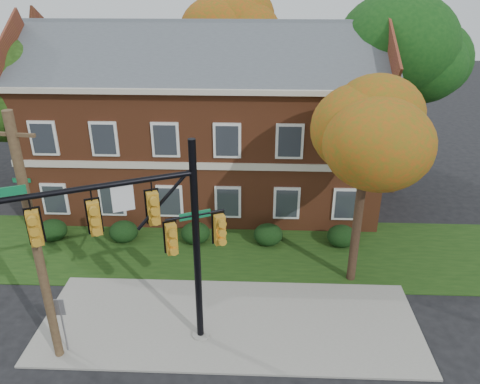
{
  "coord_description": "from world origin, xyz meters",
  "views": [
    {
      "loc": [
        0.94,
        -12.72,
        11.9
      ],
      "look_at": [
        0.3,
        3.0,
        4.5
      ],
      "focal_mm": 35.0,
      "sensor_mm": 36.0,
      "label": 1
    }
  ],
  "objects_px": {
    "hedge_far_right": "(342,236)",
    "tree_far_rear": "(236,24)",
    "hedge_center": "(195,233)",
    "hedge_right": "(268,235)",
    "tree_right_rear": "(420,52)",
    "sign_post": "(62,317)",
    "hedge_far_left": "(53,230)",
    "tree_near_right": "(376,130)",
    "tree_left_rear": "(12,85)",
    "traffic_signal": "(153,232)",
    "apartment_building": "(204,113)",
    "hedge_left": "(124,232)",
    "utility_pole": "(37,247)"
  },
  "relations": [
    {
      "from": "hedge_left",
      "to": "hedge_center",
      "type": "xyz_separation_m",
      "value": [
        3.5,
        0.0,
        0.0
      ]
    },
    {
      "from": "hedge_center",
      "to": "tree_right_rear",
      "type": "relative_size",
      "value": 0.13
    },
    {
      "from": "hedge_left",
      "to": "tree_left_rear",
      "type": "relative_size",
      "value": 0.16
    },
    {
      "from": "hedge_right",
      "to": "traffic_signal",
      "type": "xyz_separation_m",
      "value": [
        -3.73,
        -7.04,
        4.13
      ]
    },
    {
      "from": "hedge_left",
      "to": "hedge_right",
      "type": "relative_size",
      "value": 1.0
    },
    {
      "from": "utility_pole",
      "to": "apartment_building",
      "type": "bearing_deg",
      "value": 81.09
    },
    {
      "from": "hedge_far_left",
      "to": "tree_near_right",
      "type": "relative_size",
      "value": 0.16
    },
    {
      "from": "hedge_far_left",
      "to": "traffic_signal",
      "type": "height_order",
      "value": "traffic_signal"
    },
    {
      "from": "hedge_left",
      "to": "hedge_center",
      "type": "relative_size",
      "value": 1.0
    },
    {
      "from": "tree_left_rear",
      "to": "tree_far_rear",
      "type": "height_order",
      "value": "tree_far_rear"
    },
    {
      "from": "tree_left_rear",
      "to": "traffic_signal",
      "type": "bearing_deg",
      "value": -49.65
    },
    {
      "from": "tree_far_rear",
      "to": "hedge_right",
      "type": "bearing_deg",
      "value": -80.64
    },
    {
      "from": "hedge_far_right",
      "to": "tree_far_rear",
      "type": "relative_size",
      "value": 0.12
    },
    {
      "from": "hedge_far_right",
      "to": "traffic_signal",
      "type": "xyz_separation_m",
      "value": [
        -7.23,
        -7.04,
        4.13
      ]
    },
    {
      "from": "apartment_building",
      "to": "hedge_left",
      "type": "distance_m",
      "value": 7.73
    },
    {
      "from": "hedge_left",
      "to": "tree_right_rear",
      "type": "distance_m",
      "value": 17.74
    },
    {
      "from": "apartment_building",
      "to": "hedge_right",
      "type": "xyz_separation_m",
      "value": [
        3.5,
        -5.25,
        -4.46
      ]
    },
    {
      "from": "tree_near_right",
      "to": "apartment_building",
      "type": "bearing_deg",
      "value": 131.77
    },
    {
      "from": "apartment_building",
      "to": "tree_right_rear",
      "type": "xyz_separation_m",
      "value": [
        11.31,
        0.86,
        3.13
      ]
    },
    {
      "from": "hedge_far_left",
      "to": "tree_far_rear",
      "type": "distance_m",
      "value": 17.61
    },
    {
      "from": "apartment_building",
      "to": "hedge_right",
      "type": "distance_m",
      "value": 7.73
    },
    {
      "from": "tree_right_rear",
      "to": "sign_post",
      "type": "bearing_deg",
      "value": -137.7
    },
    {
      "from": "hedge_center",
      "to": "utility_pole",
      "type": "distance_m",
      "value": 9.27
    },
    {
      "from": "hedge_far_left",
      "to": "tree_near_right",
      "type": "bearing_deg",
      "value": -11.27
    },
    {
      "from": "traffic_signal",
      "to": "utility_pole",
      "type": "bearing_deg",
      "value": 165.15
    },
    {
      "from": "traffic_signal",
      "to": "utility_pole",
      "type": "distance_m",
      "value": 3.54
    },
    {
      "from": "tree_far_rear",
      "to": "tree_left_rear",
      "type": "bearing_deg",
      "value": -141.03
    },
    {
      "from": "tree_near_right",
      "to": "tree_right_rear",
      "type": "xyz_separation_m",
      "value": [
        4.09,
        8.95,
        1.45
      ]
    },
    {
      "from": "tree_far_rear",
      "to": "hedge_far_right",
      "type": "bearing_deg",
      "value": -66.63
    },
    {
      "from": "hedge_center",
      "to": "tree_far_rear",
      "type": "xyz_separation_m",
      "value": [
        1.34,
        13.09,
        8.32
      ]
    },
    {
      "from": "sign_post",
      "to": "utility_pole",
      "type": "bearing_deg",
      "value": -140.4
    },
    {
      "from": "tree_near_right",
      "to": "hedge_far_right",
      "type": "bearing_deg",
      "value": 94.52
    },
    {
      "from": "utility_pole",
      "to": "hedge_far_right",
      "type": "bearing_deg",
      "value": 42.5
    },
    {
      "from": "tree_near_right",
      "to": "traffic_signal",
      "type": "relative_size",
      "value": 1.14
    },
    {
      "from": "tree_left_rear",
      "to": "sign_post",
      "type": "xyz_separation_m",
      "value": [
        6.23,
        -11.51,
        -5.17
      ]
    },
    {
      "from": "hedge_center",
      "to": "traffic_signal",
      "type": "bearing_deg",
      "value": -91.91
    },
    {
      "from": "traffic_signal",
      "to": "tree_near_right",
      "type": "bearing_deg",
      "value": 5.76
    },
    {
      "from": "tree_left_rear",
      "to": "sign_post",
      "type": "distance_m",
      "value": 14.07
    },
    {
      "from": "tree_right_rear",
      "to": "sign_post",
      "type": "relative_size",
      "value": 4.78
    },
    {
      "from": "hedge_far_left",
      "to": "hedge_left",
      "type": "distance_m",
      "value": 3.5
    },
    {
      "from": "hedge_right",
      "to": "tree_right_rear",
      "type": "relative_size",
      "value": 0.13
    },
    {
      "from": "hedge_far_right",
      "to": "utility_pole",
      "type": "distance_m",
      "value": 13.67
    },
    {
      "from": "hedge_center",
      "to": "tree_left_rear",
      "type": "distance_m",
      "value": 12.23
    },
    {
      "from": "tree_right_rear",
      "to": "traffic_signal",
      "type": "relative_size",
      "value": 1.42
    },
    {
      "from": "tree_right_rear",
      "to": "sign_post",
      "type": "height_order",
      "value": "tree_right_rear"
    },
    {
      "from": "apartment_building",
      "to": "utility_pole",
      "type": "bearing_deg",
      "value": -106.16
    },
    {
      "from": "hedge_center",
      "to": "tree_left_rear",
      "type": "height_order",
      "value": "tree_left_rear"
    },
    {
      "from": "hedge_center",
      "to": "hedge_right",
      "type": "relative_size",
      "value": 1.0
    },
    {
      "from": "hedge_right",
      "to": "hedge_far_right",
      "type": "height_order",
      "value": "same"
    },
    {
      "from": "utility_pole",
      "to": "sign_post",
      "type": "relative_size",
      "value": 3.87
    }
  ]
}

